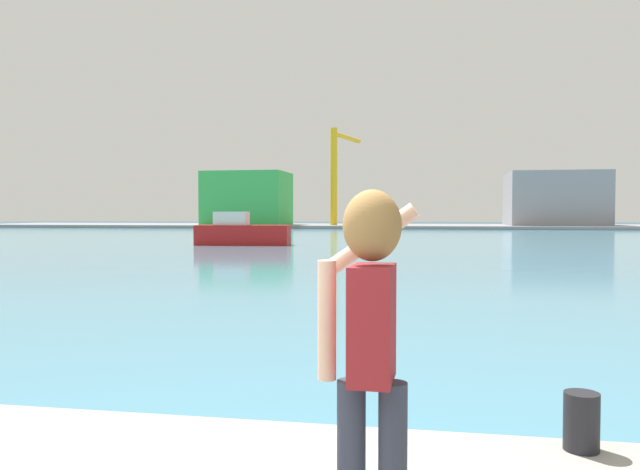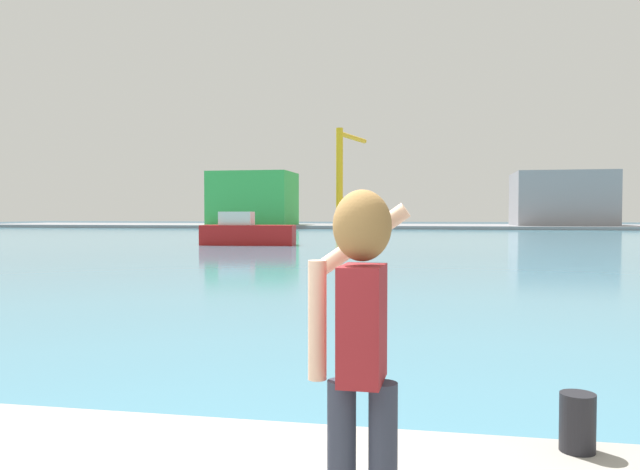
# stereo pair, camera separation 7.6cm
# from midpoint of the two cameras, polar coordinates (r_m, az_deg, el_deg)

# --- Properties ---
(ground_plane) EXTENTS (220.00, 220.00, 0.00)m
(ground_plane) POSITION_cam_midpoint_polar(r_m,az_deg,el_deg) (52.76, 8.71, -0.39)
(ground_plane) COLOR #334751
(harbor_water) EXTENTS (140.00, 100.00, 0.02)m
(harbor_water) POSITION_cam_midpoint_polar(r_m,az_deg,el_deg) (54.75, 8.76, -0.29)
(harbor_water) COLOR teal
(harbor_water) RESTS_ON ground_plane
(far_shore_dock) EXTENTS (140.00, 20.00, 0.46)m
(far_shore_dock) POSITION_cam_midpoint_polar(r_m,az_deg,el_deg) (94.72, 9.38, 0.78)
(far_shore_dock) COLOR gray
(far_shore_dock) RESTS_ON ground_plane
(person_photographer) EXTENTS (0.53, 0.55, 1.74)m
(person_photographer) POSITION_cam_midpoint_polar(r_m,az_deg,el_deg) (3.04, 3.86, -8.69)
(person_photographer) COLOR #2D3342
(person_photographer) RESTS_ON quay_promenade
(harbor_bollard) EXTENTS (0.24, 0.24, 0.40)m
(harbor_bollard) POSITION_cam_midpoint_polar(r_m,az_deg,el_deg) (4.81, 22.30, -15.45)
(harbor_bollard) COLOR black
(harbor_bollard) RESTS_ON quay_promenade
(boat_moored) EXTENTS (6.41, 2.40, 2.25)m
(boat_moored) POSITION_cam_midpoint_polar(r_m,az_deg,el_deg) (42.50, -7.24, 0.22)
(boat_moored) COLOR #B21919
(boat_moored) RESTS_ON harbor_water
(warehouse_left) EXTENTS (11.98, 9.45, 7.91)m
(warehouse_left) POSITION_cam_midpoint_polar(r_m,az_deg,el_deg) (95.00, -6.64, 3.32)
(warehouse_left) COLOR green
(warehouse_left) RESTS_ON far_shore_dock
(warehouse_right) EXTENTS (13.21, 11.97, 7.59)m
(warehouse_right) POSITION_cam_midpoint_polar(r_m,az_deg,el_deg) (96.37, 20.58, 3.10)
(warehouse_right) COLOR gray
(warehouse_right) RESTS_ON far_shore_dock
(port_crane) EXTENTS (3.25, 10.94, 14.09)m
(port_crane) POSITION_cam_midpoint_polar(r_m,az_deg,el_deg) (92.57, 1.59, 6.33)
(port_crane) COLOR yellow
(port_crane) RESTS_ON far_shore_dock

